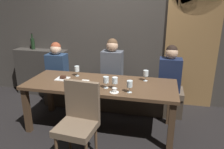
{
  "coord_description": "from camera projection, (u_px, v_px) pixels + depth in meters",
  "views": [
    {
      "loc": [
        0.84,
        -2.89,
        1.87
      ],
      "look_at": [
        0.15,
        0.13,
        0.84
      ],
      "focal_mm": 35.16,
      "sensor_mm": 36.0,
      "label": 1
    }
  ],
  "objects": [
    {
      "name": "ground",
      "position": [
        101.0,
        127.0,
        3.44
      ],
      "size": [
        9.0,
        9.0,
        0.0
      ],
      "primitive_type": "plane",
      "color": "black"
    },
    {
      "name": "back_wall_tiled",
      "position": [
        117.0,
        23.0,
        4.1
      ],
      "size": [
        6.0,
        0.12,
        3.0
      ],
      "primitive_type": "cube",
      "color": "#423D38",
      "rests_on": "ground"
    },
    {
      "name": "arched_door",
      "position": [
        193.0,
        33.0,
        3.79
      ],
      "size": [
        0.9,
        0.05,
        2.55
      ],
      "color": "olive",
      "rests_on": "ground"
    },
    {
      "name": "back_counter",
      "position": [
        43.0,
        72.0,
        4.58
      ],
      "size": [
        1.1,
        0.28,
        0.95
      ],
      "primitive_type": "cube",
      "color": "#38342F",
      "rests_on": "ground"
    },
    {
      "name": "dining_table",
      "position": [
        100.0,
        88.0,
        3.24
      ],
      "size": [
        2.2,
        0.84,
        0.74
      ],
      "color": "#493422",
      "rests_on": "ground"
    },
    {
      "name": "banquette_bench",
      "position": [
        111.0,
        96.0,
        4.02
      ],
      "size": [
        2.5,
        0.44,
        0.45
      ],
      "color": "#40352A",
      "rests_on": "ground"
    },
    {
      "name": "chair_near_side",
      "position": [
        79.0,
        117.0,
        2.61
      ],
      "size": [
        0.48,
        0.48,
        0.98
      ],
      "color": "brown",
      "rests_on": "ground"
    },
    {
      "name": "diner_redhead",
      "position": [
        57.0,
        63.0,
        4.03
      ],
      "size": [
        0.36,
        0.24,
        0.74
      ],
      "color": "navy",
      "rests_on": "banquette_bench"
    },
    {
      "name": "diner_bearded",
      "position": [
        112.0,
        64.0,
        3.82
      ],
      "size": [
        0.36,
        0.24,
        0.83
      ],
      "color": "#4C515B",
      "rests_on": "banquette_bench"
    },
    {
      "name": "diner_far_end",
      "position": [
        170.0,
        70.0,
        3.6
      ],
      "size": [
        0.36,
        0.24,
        0.77
      ],
      "color": "#192342",
      "rests_on": "banquette_bench"
    },
    {
      "name": "wine_bottle_dark_red",
      "position": [
        33.0,
        43.0,
        4.44
      ],
      "size": [
        0.08,
        0.08,
        0.33
      ],
      "color": "black",
      "rests_on": "back_counter"
    },
    {
      "name": "wine_glass_end_right",
      "position": [
        77.0,
        69.0,
        3.48
      ],
      "size": [
        0.08,
        0.08,
        0.16
      ],
      "color": "silver",
      "rests_on": "dining_table"
    },
    {
      "name": "wine_glass_center_back",
      "position": [
        115.0,
        81.0,
        2.96
      ],
      "size": [
        0.08,
        0.08,
        0.16
      ],
      "color": "silver",
      "rests_on": "dining_table"
    },
    {
      "name": "wine_glass_far_right",
      "position": [
        106.0,
        80.0,
        2.98
      ],
      "size": [
        0.08,
        0.08,
        0.16
      ],
      "color": "silver",
      "rests_on": "dining_table"
    },
    {
      "name": "wine_glass_center_front",
      "position": [
        130.0,
        84.0,
        2.84
      ],
      "size": [
        0.08,
        0.08,
        0.16
      ],
      "color": "silver",
      "rests_on": "dining_table"
    },
    {
      "name": "wine_glass_near_left",
      "position": [
        146.0,
        73.0,
        3.26
      ],
      "size": [
        0.08,
        0.08,
        0.16
      ],
      "color": "silver",
      "rests_on": "dining_table"
    },
    {
      "name": "espresso_cup",
      "position": [
        114.0,
        91.0,
        2.86
      ],
      "size": [
        0.12,
        0.12,
        0.06
      ],
      "color": "white",
      "rests_on": "dining_table"
    },
    {
      "name": "dessert_plate",
      "position": [
        63.0,
        78.0,
        3.37
      ],
      "size": [
        0.19,
        0.19,
        0.05
      ],
      "color": "white",
      "rests_on": "dining_table"
    },
    {
      "name": "folded_napkin",
      "position": [
        85.0,
        81.0,
        3.28
      ],
      "size": [
        0.11,
        0.1,
        0.01
      ],
      "primitive_type": "cube",
      "rotation": [
        0.0,
        0.0,
        -0.04
      ],
      "color": "silver",
      "rests_on": "dining_table"
    }
  ]
}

